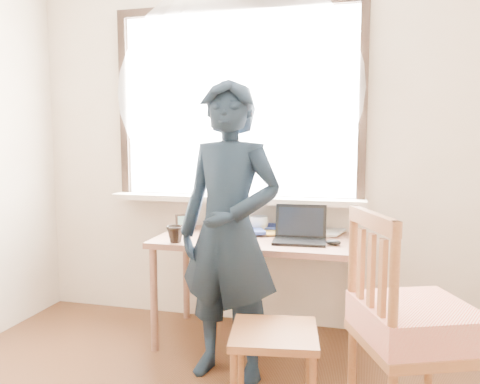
% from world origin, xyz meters
% --- Properties ---
extents(room_shell, '(3.52, 4.02, 2.61)m').
position_xyz_m(room_shell, '(-0.02, 0.20, 1.64)').
color(room_shell, beige).
rests_on(room_shell, ground).
extents(desk, '(1.34, 0.67, 0.72)m').
position_xyz_m(desk, '(0.04, 1.63, 0.64)').
color(desk, '#8F5E47').
rests_on(desk, ground).
extents(laptop, '(0.34, 0.28, 0.22)m').
position_xyz_m(laptop, '(0.32, 1.60, 0.77)').
color(laptop, black).
rests_on(laptop, desk).
extents(mug_white, '(0.19, 0.19, 0.11)m').
position_xyz_m(mug_white, '(-0.01, 1.84, 0.77)').
color(mug_white, white).
rests_on(mug_white, desk).
extents(mug_dark, '(0.16, 0.16, 0.10)m').
position_xyz_m(mug_dark, '(-0.44, 1.37, 0.77)').
color(mug_dark, black).
rests_on(mug_dark, desk).
extents(mouse, '(0.09, 0.06, 0.04)m').
position_xyz_m(mouse, '(0.53, 1.53, 0.73)').
color(mouse, black).
rests_on(mouse, desk).
extents(desk_clutter, '(0.73, 0.50, 0.04)m').
position_xyz_m(desk_clutter, '(-0.13, 1.85, 0.73)').
color(desk_clutter, white).
rests_on(desk_clutter, desk).
extents(book_a, '(0.25, 0.32, 0.03)m').
position_xyz_m(book_a, '(-0.33, 1.83, 0.73)').
color(book_a, white).
rests_on(book_a, desk).
extents(book_b, '(0.25, 0.30, 0.02)m').
position_xyz_m(book_b, '(0.38, 1.90, 0.73)').
color(book_b, white).
rests_on(book_b, desk).
extents(picture_frame, '(0.13, 0.09, 0.11)m').
position_xyz_m(picture_frame, '(-0.51, 1.73, 0.77)').
color(picture_frame, black).
rests_on(picture_frame, desk).
extents(work_chair, '(0.47, 0.46, 0.43)m').
position_xyz_m(work_chair, '(0.29, 0.85, 0.36)').
color(work_chair, '#975A31').
rests_on(work_chair, ground).
extents(side_chair, '(0.61, 0.63, 1.05)m').
position_xyz_m(side_chair, '(0.91, 0.78, 0.55)').
color(side_chair, '#975A31').
rests_on(side_chair, ground).
extents(person, '(0.69, 0.53, 1.68)m').
position_xyz_m(person, '(-0.03, 1.15, 0.84)').
color(person, black).
rests_on(person, ground).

